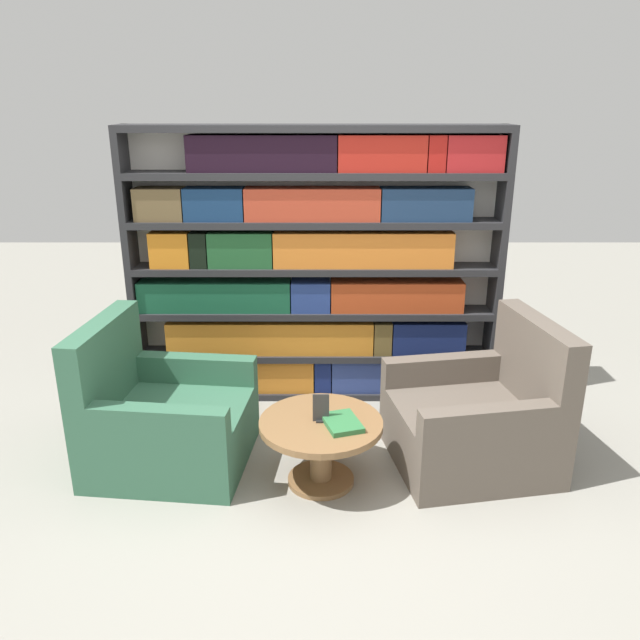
% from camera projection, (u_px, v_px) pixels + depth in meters
% --- Properties ---
extents(ground_plane, '(14.00, 14.00, 0.00)m').
position_uv_depth(ground_plane, '(313.00, 507.00, 3.56)').
color(ground_plane, gray).
extents(bookshelf, '(2.74, 0.30, 2.04)m').
position_uv_depth(bookshelf, '(314.00, 271.00, 4.63)').
color(bookshelf, silver).
rests_on(bookshelf, ground_plane).
extents(armchair_left, '(1.02, 0.96, 0.94)m').
position_uv_depth(armchair_left, '(162.00, 420.00, 3.93)').
color(armchair_left, '#336047').
rests_on(armchair_left, ground_plane).
extents(armchair_right, '(1.07, 1.02, 0.94)m').
position_uv_depth(armchair_right, '(478.00, 419.00, 3.93)').
color(armchair_right, brown).
rests_on(armchair_right, ground_plane).
extents(coffee_table, '(0.73, 0.73, 0.42)m').
position_uv_depth(coffee_table, '(320.00, 438.00, 3.70)').
color(coffee_table, brown).
rests_on(coffee_table, ground_plane).
extents(table_sign, '(0.10, 0.06, 0.17)m').
position_uv_depth(table_sign, '(320.00, 410.00, 3.64)').
color(table_sign, black).
rests_on(table_sign, coffee_table).
extents(stray_book, '(0.26, 0.30, 0.03)m').
position_uv_depth(stray_book, '(341.00, 423.00, 3.61)').
color(stray_book, '#2D703D').
rests_on(stray_book, coffee_table).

